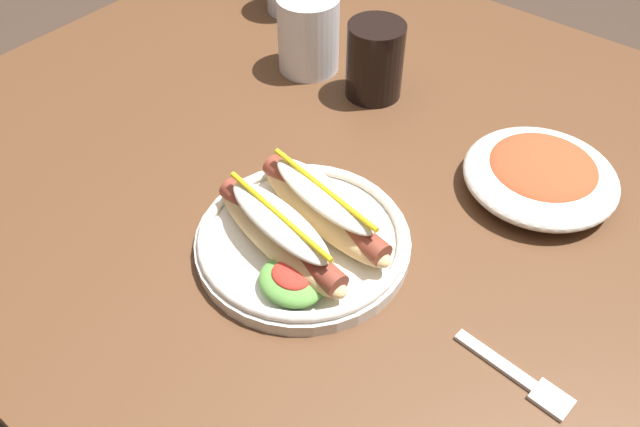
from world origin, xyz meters
name	(u,v)px	position (x,y,z in m)	size (l,w,h in m)	color
ground_plane	(335,422)	(0.00, 0.00, 0.00)	(8.00, 8.00, 0.00)	#3D2D23
dining_table	(342,208)	(0.00, 0.00, 0.64)	(1.11, 0.97, 0.74)	#51331E
hot_dog_plate	(302,233)	(0.07, -0.16, 0.77)	(0.24, 0.24, 0.08)	silver
fork	(521,378)	(0.33, -0.16, 0.74)	(0.12, 0.03, 0.00)	silver
soda_cup	(375,60)	(-0.05, 0.13, 0.79)	(0.08, 0.08, 0.11)	black
extra_cup	(308,34)	(-0.16, 0.12, 0.80)	(0.09, 0.09, 0.11)	white
side_bowl	(541,174)	(0.22, 0.09, 0.76)	(0.18, 0.18, 0.05)	silver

